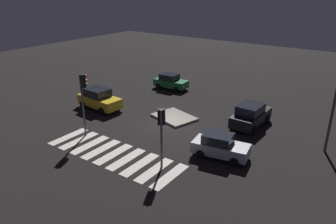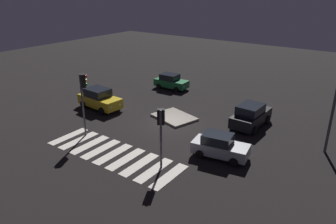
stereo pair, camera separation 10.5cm
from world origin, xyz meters
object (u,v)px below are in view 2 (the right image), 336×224
at_px(traffic_island, 174,117).
at_px(car_yellow, 99,99).
at_px(car_silver, 220,146).
at_px(car_green, 171,82).
at_px(car_black, 251,116).
at_px(traffic_light_east, 161,124).
at_px(traffic_light_south, 83,90).

relative_size(traffic_island, car_yellow, 0.91).
height_order(traffic_island, car_silver, car_silver).
bearing_deg(car_silver, car_green, 128.01).
xyz_separation_m(car_black, traffic_light_east, (-2.09, -9.01, 1.97)).
bearing_deg(traffic_light_east, car_yellow, 33.46).
bearing_deg(traffic_light_south, car_black, -12.09).
bearing_deg(car_yellow, car_black, 22.28).
bearing_deg(car_yellow, traffic_light_east, -20.55).
bearing_deg(traffic_island, car_silver, -30.99).
bearing_deg(car_green, car_silver, -45.52).
distance_m(car_yellow, car_silver, 13.04).
height_order(traffic_island, traffic_light_east, traffic_light_east).
bearing_deg(traffic_light_south, car_yellow, 72.35).
bearing_deg(traffic_light_south, traffic_light_east, -58.00).
height_order(traffic_light_south, traffic_light_east, traffic_light_south).
height_order(car_yellow, traffic_light_south, traffic_light_south).
relative_size(car_silver, traffic_light_south, 0.82).
height_order(traffic_island, traffic_light_south, traffic_light_south).
bearing_deg(car_black, car_silver, -175.45).
relative_size(car_silver, traffic_light_east, 1.01).
distance_m(car_black, traffic_light_south, 12.95).
height_order(traffic_island, car_green, car_green).
distance_m(traffic_island, car_green, 8.34).
bearing_deg(car_black, traffic_light_south, 134.64).
xyz_separation_m(car_yellow, car_silver, (12.94, -1.64, -0.13)).
relative_size(car_black, car_yellow, 0.99).
distance_m(car_silver, traffic_light_south, 10.35).
relative_size(car_green, traffic_light_east, 0.98).
relative_size(traffic_island, traffic_light_south, 0.85).
height_order(car_silver, traffic_light_south, traffic_light_south).
bearing_deg(traffic_light_south, car_silver, -38.75).
distance_m(car_yellow, traffic_light_east, 11.77).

